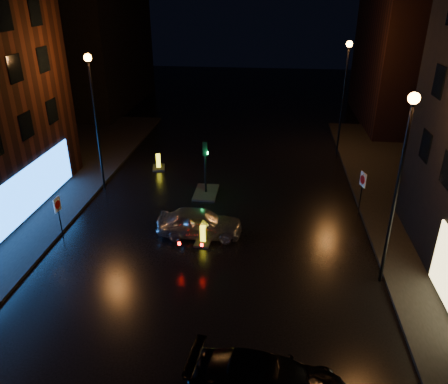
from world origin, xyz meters
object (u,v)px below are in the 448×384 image
(road_sign_left, at_px, (58,208))
(road_sign_right, at_px, (363,183))
(traffic_signal, at_px, (206,186))
(bollard_near, at_px, (203,239))
(bollard_far, at_px, (159,165))
(silver_hatchback, at_px, (200,223))
(dark_sedan, at_px, (269,384))

(road_sign_left, bearing_deg, road_sign_right, 21.21)
(traffic_signal, height_order, bollard_near, traffic_signal)
(bollard_far, bearing_deg, traffic_signal, -55.45)
(bollard_far, bearing_deg, bollard_near, -75.99)
(bollard_far, xyz_separation_m, road_sign_right, (13.06, -5.29, 1.64))
(silver_hatchback, bearing_deg, bollard_near, -159.03)
(road_sign_right, bearing_deg, road_sign_left, -0.59)
(silver_hatchback, height_order, road_sign_left, road_sign_left)
(bollard_near, relative_size, road_sign_left, 0.52)
(bollard_near, distance_m, road_sign_right, 9.49)
(bollard_near, xyz_separation_m, bollard_far, (-4.68, 9.43, 0.03))
(silver_hatchback, xyz_separation_m, bollard_near, (0.28, -0.71, -0.53))
(silver_hatchback, bearing_deg, bollard_far, 26.00)
(bollard_near, relative_size, road_sign_right, 0.47)
(road_sign_left, bearing_deg, dark_sedan, -33.44)
(bollard_near, bearing_deg, road_sign_right, 31.41)
(dark_sedan, bearing_deg, traffic_signal, 22.26)
(dark_sedan, bearing_deg, bollard_far, 30.22)
(bollard_near, distance_m, bollard_far, 10.52)
(silver_hatchback, height_order, bollard_far, silver_hatchback)
(bollard_near, height_order, road_sign_right, road_sign_right)
(road_sign_left, bearing_deg, traffic_signal, 47.83)
(traffic_signal, distance_m, road_sign_right, 9.34)
(silver_hatchback, bearing_deg, road_sign_right, -69.20)
(bollard_far, bearing_deg, dark_sedan, -78.50)
(dark_sedan, bearing_deg, bollard_near, 27.49)
(traffic_signal, relative_size, road_sign_left, 1.51)
(dark_sedan, distance_m, road_sign_left, 13.91)
(silver_hatchback, distance_m, road_sign_right, 9.38)
(silver_hatchback, xyz_separation_m, bollard_far, (-4.39, 8.71, -0.50))
(traffic_signal, xyz_separation_m, bollard_far, (-3.96, 3.70, -0.26))
(road_sign_left, xyz_separation_m, road_sign_right, (15.70, 4.45, 0.17))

